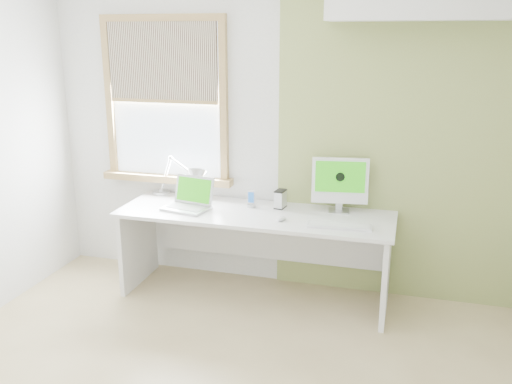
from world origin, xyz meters
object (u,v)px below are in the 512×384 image
(imac, at_px, (340,182))
(laptop, at_px, (190,200))
(external_drive, at_px, (280,199))
(desk, at_px, (257,233))
(desk_lamp, at_px, (190,179))

(imac, bearing_deg, laptop, -168.40)
(laptop, relative_size, external_drive, 2.70)
(imac, bearing_deg, desk, -166.15)
(laptop, xyz_separation_m, external_drive, (0.72, 0.20, 0.01))
(external_drive, bearing_deg, laptop, -164.36)
(desk_lamp, height_order, laptop, desk_lamp)
(laptop, height_order, imac, imac)
(desk, xyz_separation_m, laptop, (-0.55, -0.09, 0.26))
(desk_lamp, xyz_separation_m, external_drive, (0.79, 0.01, -0.11))
(desk, distance_m, external_drive, 0.34)
(desk_lamp, height_order, external_drive, desk_lamp)
(laptop, distance_m, external_drive, 0.74)
(desk, bearing_deg, imac, 13.85)
(imac, bearing_deg, desk_lamp, -177.74)
(desk_lamp, relative_size, imac, 1.32)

